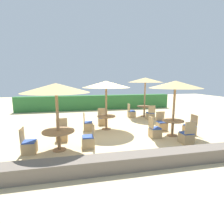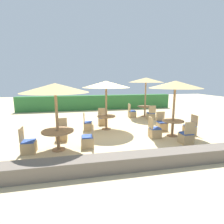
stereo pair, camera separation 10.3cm
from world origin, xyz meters
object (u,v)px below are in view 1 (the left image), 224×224
at_px(parasol_front_right, 175,85).
at_px(patio_chair_center_north, 102,120).
at_px(round_table_front_right, 173,124).
at_px(round_table_back_right, 144,108).
at_px(patio_chair_front_right_east, 190,129).
at_px(patio_chair_front_right_west, 155,132).
at_px(round_table_center, 106,119).
at_px(patio_chair_front_left_west, 29,146).
at_px(parasol_center, 106,85).
at_px(patio_chair_front_left_north, 62,135).
at_px(parasol_back_right, 145,80).
at_px(round_table_front_left, 59,135).
at_px(patio_chair_back_right_west, 131,113).
at_px(patio_chair_back_right_south, 150,115).
at_px(patio_chair_front_right_south, 186,137).
at_px(patio_chair_front_left_east, 89,141).
at_px(patio_chair_front_right_north, 162,125).
at_px(parasol_front_left, 56,88).
at_px(patio_chair_center_west, 88,125).

distance_m(parasol_front_right, patio_chair_center_north, 4.38).
bearing_deg(round_table_front_right, round_table_back_right, 84.48).
bearing_deg(patio_chair_front_right_east, patio_chair_front_right_west, 91.96).
bearing_deg(round_table_center, patio_chair_front_left_west, -143.06).
bearing_deg(patio_chair_front_right_west, parasol_center, -133.13).
bearing_deg(parasol_center, round_table_back_right, 39.33).
distance_m(patio_chair_front_left_north, parasol_back_right, 7.00).
bearing_deg(patio_chair_front_right_west, round_table_front_left, -81.65).
distance_m(round_table_front_left, patio_chair_front_right_east, 5.92).
bearing_deg(parasol_front_right, patio_chair_back_right_west, 97.35).
bearing_deg(patio_chair_center_north, patio_chair_back_right_south, -167.80).
xyz_separation_m(patio_chair_front_right_south, parasol_back_right, (0.39, 5.32, 2.24)).
bearing_deg(patio_chair_front_left_west, patio_chair_front_right_east, 95.92).
height_order(patio_chair_front_left_west, parasol_center, parasol_center).
height_order(round_table_front_right, round_table_back_right, round_table_front_right).
height_order(patio_chair_front_left_east, patio_chair_front_right_west, same).
xyz_separation_m(round_table_front_right, patio_chair_front_right_west, (-0.90, -0.05, -0.29)).
relative_size(patio_chair_back_right_south, round_table_center, 0.98).
xyz_separation_m(patio_chair_front_right_east, patio_chair_back_right_west, (-1.46, 4.25, 0.00)).
bearing_deg(round_table_front_right, patio_chair_front_right_north, 92.79).
relative_size(round_table_back_right, parasol_center, 0.41).
height_order(parasol_front_left, parasol_center, parasol_center).
relative_size(parasol_front_left, patio_chair_center_west, 2.61).
distance_m(round_table_front_right, patio_chair_center_west, 4.10).
relative_size(patio_chair_front_right_east, patio_chair_front_right_south, 1.00).
xyz_separation_m(parasol_back_right, patio_chair_back_right_west, (-0.97, -0.05, -2.24)).
distance_m(patio_chair_front_left_east, round_table_back_right, 6.54).
bearing_deg(parasol_front_right, round_table_front_left, -172.53).
xyz_separation_m(patio_chair_front_right_east, parasol_back_right, (-0.50, 4.31, 2.24)).
relative_size(round_table_front_right, parasol_center, 0.39).
distance_m(patio_chair_front_right_west, round_table_center, 2.58).
relative_size(round_table_center, patio_chair_center_north, 1.02).
height_order(patio_chair_front_left_east, parasol_back_right, parasol_back_right).
relative_size(parasol_front_right, round_table_center, 2.64).
xyz_separation_m(patio_chair_front_right_north, patio_chair_front_right_south, (0.07, -1.94, 0.00)).
xyz_separation_m(patio_chair_front_right_west, patio_chair_center_north, (-1.92, 2.69, 0.00)).
bearing_deg(patio_chair_front_right_south, round_table_front_left, 175.90).
bearing_deg(patio_chair_front_right_north, round_table_back_right, -97.79).
height_order(parasol_front_right, round_table_center, parasol_front_right).
relative_size(patio_chair_front_right_north, parasol_center, 0.38).
bearing_deg(parasol_back_right, patio_chair_front_left_west, -141.84).
distance_m(patio_chair_center_west, patio_chair_center_north, 1.31).
bearing_deg(patio_chair_front_right_west, patio_chair_front_left_north, -96.31).
xyz_separation_m(patio_chair_front_right_north, round_table_center, (-2.73, 0.77, 0.27)).
distance_m(parasol_front_right, parasol_center, 3.25).
relative_size(patio_chair_front_right_west, parasol_back_right, 0.35).
relative_size(round_table_front_left, patio_chair_back_right_south, 1.23).
height_order(parasol_back_right, round_table_center, parasol_back_right).
relative_size(patio_chair_back_right_west, parasol_center, 0.38).
bearing_deg(patio_chair_back_right_west, parasol_front_left, -41.95).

